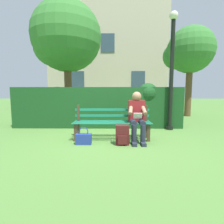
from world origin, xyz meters
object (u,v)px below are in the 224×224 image
(tree, at_px, (64,39))
(handbag, at_px, (84,139))
(park_bench, at_px, (112,122))
(backpack, at_px, (122,135))
(person_seated, at_px, (137,115))
(lamp_post, at_px, (172,66))
(tree_far, at_px, (188,52))

(tree, height_order, handbag, tree)
(park_bench, height_order, backpack, park_bench)
(person_seated, relative_size, lamp_post, 0.33)
(tree, bearing_deg, park_bench, 120.68)
(park_bench, relative_size, person_seated, 1.61)
(handbag, bearing_deg, tree_far, -131.41)
(tree, xyz_separation_m, lamp_post, (-3.93, 2.50, -1.54))
(handbag, bearing_deg, person_seated, -166.10)
(tree_far, height_order, lamp_post, tree_far)
(park_bench, relative_size, tree, 0.37)
(park_bench, xyz_separation_m, tree_far, (-3.59, -4.32, 2.68))
(backpack, xyz_separation_m, handbag, (0.86, -0.02, -0.09))
(lamp_post, bearing_deg, tree_far, -119.24)
(park_bench, relative_size, tree_far, 0.44)
(park_bench, xyz_separation_m, backpack, (-0.23, 0.49, -0.21))
(park_bench, relative_size, lamp_post, 0.54)
(tree, bearing_deg, backpack, 120.06)
(tree, height_order, lamp_post, tree)
(park_bench, distance_m, lamp_post, 2.60)
(tree, distance_m, lamp_post, 4.91)
(lamp_post, bearing_deg, person_seated, 46.70)
(backpack, bearing_deg, person_seated, -138.13)
(backpack, bearing_deg, handbag, -1.49)
(tree_far, xyz_separation_m, lamp_post, (1.80, 3.21, -1.15))
(person_seated, bearing_deg, backpack, 41.87)
(tree_far, bearing_deg, park_bench, 50.29)
(person_seated, relative_size, handbag, 3.00)
(park_bench, height_order, handbag, park_bench)
(lamp_post, bearing_deg, tree, -32.48)
(person_seated, relative_size, backpack, 2.68)
(handbag, height_order, tree_far, tree_far)
(park_bench, bearing_deg, lamp_post, -148.23)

